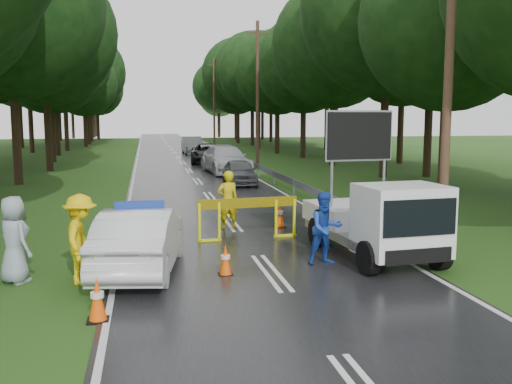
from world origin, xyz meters
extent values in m
plane|color=#254513|center=(0.00, 0.00, 0.00)|extent=(160.00, 160.00, 0.00)
cube|color=black|center=(0.00, 30.00, 0.01)|extent=(7.00, 140.00, 0.02)
cylinder|color=gray|center=(3.70, 0.00, 0.35)|extent=(0.12, 0.12, 0.70)
cube|color=gray|center=(3.70, 30.00, 0.55)|extent=(0.05, 60.00, 0.30)
cylinder|color=#473021|center=(5.20, 2.00, 5.00)|extent=(0.24, 0.24, 10.00)
cylinder|color=#473021|center=(5.20, 28.00, 5.00)|extent=(0.24, 0.24, 10.00)
cube|color=#473021|center=(5.20, 28.00, 9.20)|extent=(1.40, 0.08, 0.08)
cylinder|color=#473021|center=(5.20, 54.00, 5.00)|extent=(0.24, 0.24, 10.00)
cube|color=#473021|center=(5.20, 54.00, 9.20)|extent=(1.40, 0.08, 0.08)
imported|color=silver|center=(-2.80, 0.64, 0.71)|extent=(2.15, 4.51, 1.43)
cube|color=#1938A5|center=(-2.80, 0.64, 1.50)|extent=(1.10, 0.45, 0.14)
cube|color=gray|center=(2.75, 1.30, 0.51)|extent=(2.15, 4.00, 0.23)
cube|color=white|center=(2.68, 2.21, 0.87)|extent=(2.11, 2.36, 0.51)
cube|color=white|center=(2.89, -0.35, 1.15)|extent=(1.95, 1.62, 1.56)
cube|color=black|center=(2.96, -1.10, 1.33)|extent=(1.70, 0.18, 0.78)
cube|color=black|center=(2.71, 1.85, 2.94)|extent=(1.75, 0.26, 1.19)
cylinder|color=black|center=(2.04, -0.61, 0.39)|extent=(0.32, 0.79, 0.77)
cylinder|color=black|center=(3.78, -0.46, 0.39)|extent=(0.32, 0.79, 0.77)
cylinder|color=black|center=(1.79, 2.32, 0.39)|extent=(0.32, 0.79, 0.77)
cylinder|color=black|center=(3.53, 2.47, 0.39)|extent=(0.32, 0.79, 0.77)
cube|color=#ECF20D|center=(-1.26, 3.31, 0.55)|extent=(0.07, 0.07, 1.10)
cube|color=#ECF20D|center=(-0.71, 3.36, 0.55)|extent=(0.07, 0.07, 1.10)
cube|color=#ECF20D|center=(0.93, 3.53, 0.55)|extent=(0.07, 0.07, 1.10)
cube|color=#ECF20D|center=(1.48, 3.58, 0.55)|extent=(0.07, 0.07, 1.10)
cube|color=#F2CC00|center=(0.11, 3.45, 1.05)|extent=(2.85, 0.34, 0.28)
imported|color=#D7BF0B|center=(-0.23, 5.00, 0.90)|extent=(0.71, 0.53, 1.80)
imported|color=#1940A6|center=(1.42, 0.50, 0.85)|extent=(0.92, 0.77, 1.70)
imported|color=yellow|center=(-4.00, 0.00, 0.93)|extent=(0.75, 1.24, 1.86)
imported|color=#8B99A7|center=(-5.35, 0.29, 0.91)|extent=(1.02, 1.05, 1.82)
imported|color=#393C40|center=(1.97, 16.27, 0.64)|extent=(1.65, 3.82, 1.28)
imported|color=#A2A4AA|center=(2.10, 22.27, 0.82)|extent=(2.85, 5.86, 1.64)
imported|color=black|center=(1.80, 29.85, 0.72)|extent=(2.82, 5.37, 1.44)
imported|color=#3C3F43|center=(1.56, 40.51, 0.79)|extent=(1.79, 4.82, 1.57)
cube|color=black|center=(-3.50, -2.37, 0.02)|extent=(0.36, 0.36, 0.03)
cone|color=#FF5408|center=(-3.50, -2.37, 0.40)|extent=(0.30, 0.30, 0.75)
cube|color=black|center=(-1.00, 0.00, 0.01)|extent=(0.32, 0.32, 0.03)
cone|color=#FF5408|center=(-1.00, 0.00, 0.35)|extent=(0.27, 0.27, 0.67)
cube|color=black|center=(1.38, 5.00, 0.02)|extent=(0.37, 0.37, 0.03)
cone|color=#FF5408|center=(1.38, 5.00, 0.41)|extent=(0.31, 0.31, 0.77)
cube|color=black|center=(-2.46, 1.58, 0.02)|extent=(0.35, 0.35, 0.03)
cone|color=#FF5408|center=(-2.46, 1.58, 0.38)|extent=(0.29, 0.29, 0.73)
cube|color=black|center=(3.38, 4.50, 0.01)|extent=(0.31, 0.31, 0.03)
cone|color=#FF5408|center=(3.38, 4.50, 0.33)|extent=(0.25, 0.25, 0.63)
camera|label=1|loc=(-2.64, -11.95, 3.43)|focal=40.00mm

